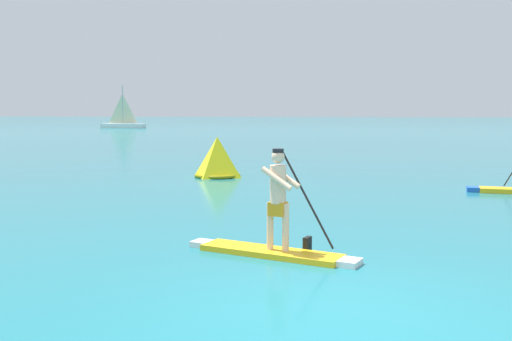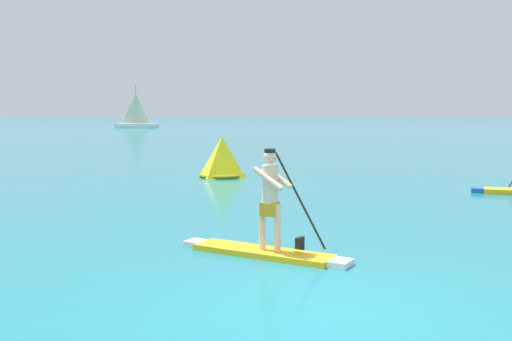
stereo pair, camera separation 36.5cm
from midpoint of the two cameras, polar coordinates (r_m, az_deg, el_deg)
The scene contains 4 objects.
ground at distance 6.96m, azimuth 7.63°, elevation -13.62°, with size 440.00×440.00×0.00m, color #1E727F.
paddleboarder_mid_center at distance 9.32m, azimuth 2.24°, elevation -5.80°, with size 2.90×1.38×1.77m.
race_marker_buoy at distance 20.43m, azimuth -2.85°, elevation 1.17°, with size 1.74×1.74×1.42m.
sailboat_left_horizon at distance 81.11m, azimuth -11.58°, elevation 4.60°, with size 6.09×1.88×5.81m.
Camera 2 is at (0.35, -6.53, 2.32)m, focal length 40.63 mm.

